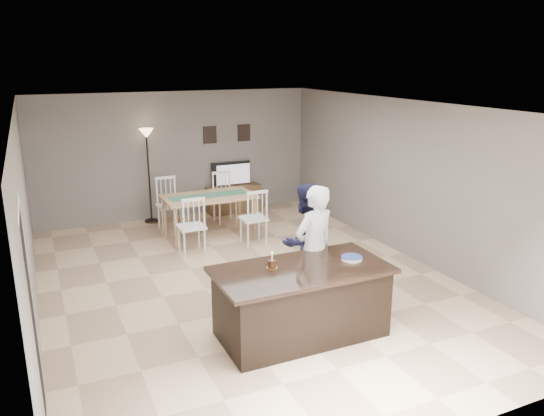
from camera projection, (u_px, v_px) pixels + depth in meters
name	position (u px, v px, depth m)	size (l,w,h in m)	color
floor	(247.00, 282.00, 8.27)	(8.00, 8.00, 0.00)	tan
room_shell	(246.00, 177.00, 7.81)	(8.00, 8.00, 8.00)	slate
kitchen_island	(301.00, 301.00, 6.57)	(2.15, 1.10, 0.90)	black
tv_console	(234.00, 199.00, 11.96)	(1.20, 0.40, 0.60)	brown
television	(232.00, 174.00, 11.87)	(0.91, 0.12, 0.53)	black
tv_screen_glow	(234.00, 174.00, 11.80)	(0.78, 0.78, 0.00)	#D36117
picture_frames	(227.00, 134.00, 11.73)	(1.10, 0.02, 0.38)	black
doorway	(31.00, 303.00, 4.72)	(0.00, 2.10, 2.65)	black
woman	(314.00, 249.00, 7.12)	(0.65, 0.42, 1.77)	silver
man	(305.00, 241.00, 7.58)	(0.82, 0.64, 1.68)	#171732
birthday_cake	(272.00, 264.00, 6.44)	(0.14, 0.14, 0.21)	gold
plate_stack	(352.00, 258.00, 6.71)	(0.27, 0.27, 0.04)	white
dining_table	(209.00, 203.00, 10.22)	(1.75, 1.98, 1.06)	tan
floor_lamp	(147.00, 150.00, 10.90)	(0.30, 0.30, 1.98)	black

